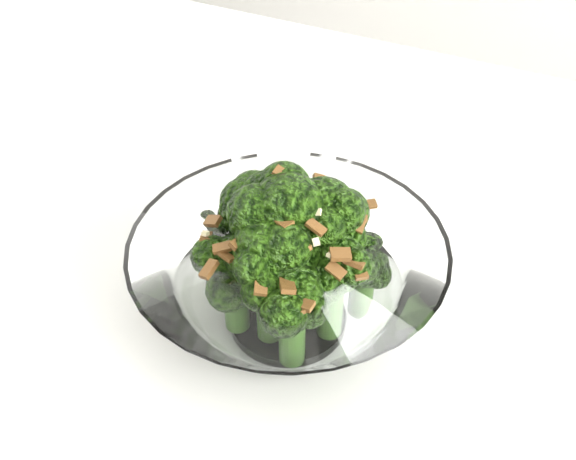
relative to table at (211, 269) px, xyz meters
The scene contains 2 objects.
table is the anchor object (origin of this frame).
broccoli_dish 0.19m from the table, 28.07° to the right, with size 0.21×0.21×0.13m.
Camera 1 is at (0.25, -0.20, 1.10)m, focal length 40.00 mm.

